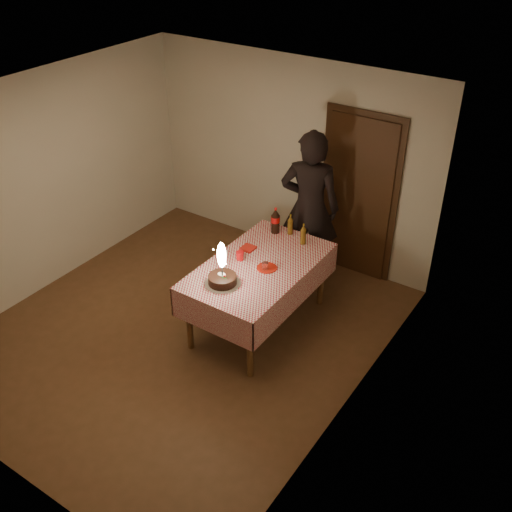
# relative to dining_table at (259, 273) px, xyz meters

# --- Properties ---
(ground) EXTENTS (4.00, 4.50, 0.01)m
(ground) POSITION_rel_dining_table_xyz_m (-0.62, -0.60, -0.70)
(ground) COLOR brown
(ground) RESTS_ON ground
(room_shell) EXTENTS (4.04, 4.54, 2.62)m
(room_shell) POSITION_rel_dining_table_xyz_m (-0.59, -0.52, 0.95)
(room_shell) COLOR beige
(room_shell) RESTS_ON ground
(dining_table) EXTENTS (1.02, 1.72, 0.81)m
(dining_table) POSITION_rel_dining_table_xyz_m (0.00, 0.00, 0.00)
(dining_table) COLOR brown
(dining_table) RESTS_ON ground
(birthday_cake) EXTENTS (0.37, 0.37, 0.49)m
(birthday_cake) POSITION_rel_dining_table_xyz_m (-0.12, -0.49, 0.22)
(birthday_cake) COLOR white
(birthday_cake) RESTS_ON dining_table
(red_plate) EXTENTS (0.22, 0.22, 0.01)m
(red_plate) POSITION_rel_dining_table_xyz_m (0.11, -0.00, 0.11)
(red_plate) COLOR #B9190C
(red_plate) RESTS_ON dining_table
(red_cup) EXTENTS (0.08, 0.08, 0.10)m
(red_cup) POSITION_rel_dining_table_xyz_m (-0.23, -0.02, 0.16)
(red_cup) COLOR #B40C0F
(red_cup) RESTS_ON dining_table
(clear_cup) EXTENTS (0.07, 0.07, 0.09)m
(clear_cup) POSITION_rel_dining_table_xyz_m (0.11, -0.04, 0.15)
(clear_cup) COLOR white
(clear_cup) RESTS_ON dining_table
(napkin_stack) EXTENTS (0.15, 0.15, 0.02)m
(napkin_stack) POSITION_rel_dining_table_xyz_m (-0.28, 0.21, 0.12)
(napkin_stack) COLOR red
(napkin_stack) RESTS_ON dining_table
(cola_bottle) EXTENTS (0.10, 0.10, 0.32)m
(cola_bottle) POSITION_rel_dining_table_xyz_m (-0.22, 0.69, 0.26)
(cola_bottle) COLOR black
(cola_bottle) RESTS_ON dining_table
(amber_bottle_left) EXTENTS (0.06, 0.06, 0.26)m
(amber_bottle_left) POSITION_rel_dining_table_xyz_m (-0.06, 0.75, 0.23)
(amber_bottle_left) COLOR #5B3B0F
(amber_bottle_left) RESTS_ON dining_table
(amber_bottle_right) EXTENTS (0.06, 0.06, 0.26)m
(amber_bottle_right) POSITION_rel_dining_table_xyz_m (0.17, 0.65, 0.23)
(amber_bottle_right) COLOR #5B3B0F
(amber_bottle_right) RESTS_ON dining_table
(photographer) EXTENTS (0.83, 0.68, 1.96)m
(photographer) POSITION_rel_dining_table_xyz_m (-0.03, 1.15, 0.28)
(photographer) COLOR black
(photographer) RESTS_ON ground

